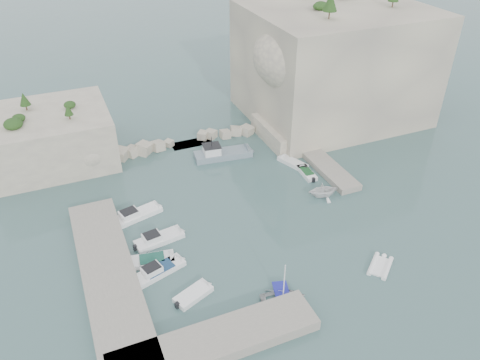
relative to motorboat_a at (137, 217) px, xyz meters
name	(u,v)px	position (x,y,z in m)	size (l,w,h in m)	color
ground	(261,229)	(12.34, -7.63, 0.00)	(400.00, 400.00, 0.00)	#426362
cliff_east	(333,64)	(35.34, 15.37, 8.50)	(26.00, 22.00, 17.00)	beige
cliff_terrace	(289,130)	(25.34, 10.37, 1.25)	(8.00, 10.00, 2.50)	beige
outcrop_west	(50,137)	(-7.66, 17.37, 3.50)	(16.00, 14.00, 7.00)	beige
quay_west	(109,274)	(-4.66, -8.63, 0.55)	(5.00, 24.00, 1.10)	#9E9689
quay_south	(216,341)	(2.34, -20.13, 0.55)	(18.00, 4.00, 1.10)	#9E9689
ledge_east	(319,160)	(25.84, 2.37, 0.40)	(3.00, 16.00, 0.80)	#9E9689
breakwater	(192,139)	(11.34, 14.37, 0.70)	(28.00, 3.00, 1.40)	beige
motorboat_a	(137,217)	(0.00, 0.00, 0.00)	(6.48, 1.93, 1.40)	white
motorboat_b	(160,241)	(1.34, -5.15, 0.00)	(5.84, 1.91, 1.40)	white
motorboat_c	(152,262)	(-0.18, -8.08, 0.00)	(4.99, 1.82, 0.70)	silver
motorboat_d	(160,273)	(0.12, -9.84, 0.00)	(5.88, 1.75, 1.40)	white
motorboat_e	(194,297)	(2.28, -14.17, 0.00)	(4.11, 1.68, 0.70)	white
rowboat	(283,300)	(9.87, -17.86, 0.00)	(3.03, 4.25, 0.88)	white
inflatable_dinghy	(380,267)	(21.00, -17.81, 0.00)	(3.76, 1.82, 0.44)	white
tender_east_a	(323,196)	(22.17, -4.74, 0.00)	(3.29, 3.82, 2.01)	white
tender_east_b	(307,175)	(22.73, 0.28, 0.00)	(4.04, 1.38, 0.70)	white
tender_east_c	(292,164)	(22.25, 3.33, 0.00)	(4.86, 1.57, 0.70)	silver
tender_east_d	(289,151)	(23.63, 6.84, 0.00)	(1.79, 4.76, 1.84)	white
work_boat	(223,157)	(14.20, 8.89, 0.00)	(8.80, 2.60, 2.20)	slate
rowboat_mast	(284,281)	(9.87, -17.86, 2.54)	(0.10, 0.10, 4.20)	white
vegetation	(305,2)	(30.17, 16.77, 17.93)	(53.48, 13.88, 13.40)	#1E4219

